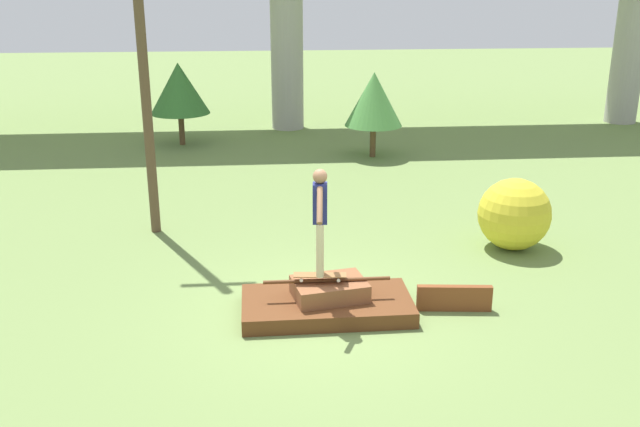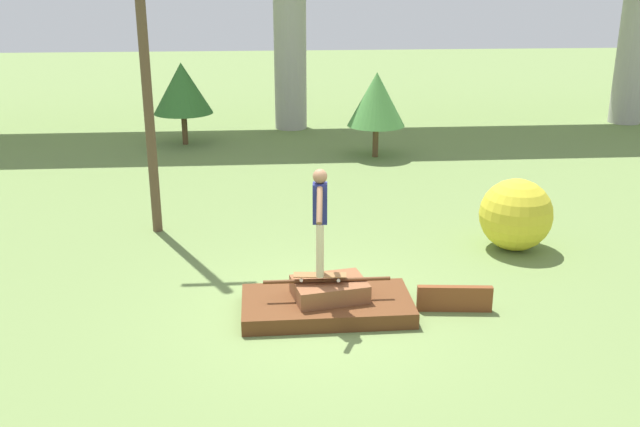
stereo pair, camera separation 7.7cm
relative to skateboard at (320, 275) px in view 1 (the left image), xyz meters
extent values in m
plane|color=olive|center=(0.11, 0.03, -0.68)|extent=(80.00, 80.00, 0.00)
cube|color=#5B3319|center=(0.11, 0.03, -0.55)|extent=(2.73, 1.40, 0.26)
cube|color=brown|center=(0.16, 0.08, -0.28)|extent=(1.27, 1.00, 0.29)
cylinder|color=#5B3319|center=(0.11, 0.03, -0.10)|extent=(2.02, 0.06, 0.06)
cube|color=brown|center=(2.17, -0.04, -0.47)|extent=(1.21, 0.24, 0.43)
cube|color=brown|center=(0.00, 0.00, 0.01)|extent=(0.85, 0.28, 0.01)
cylinder|color=silver|center=(0.30, 0.06, -0.05)|extent=(0.06, 0.04, 0.05)
cylinder|color=silver|center=(0.28, -0.11, -0.05)|extent=(0.06, 0.04, 0.05)
cylinder|color=silver|center=(-0.28, 0.11, -0.05)|extent=(0.06, 0.04, 0.05)
cylinder|color=silver|center=(-0.30, -0.06, -0.05)|extent=(0.06, 0.04, 0.05)
cylinder|color=#C6B78E|center=(0.01, 0.08, 0.45)|extent=(0.12, 0.12, 0.87)
cylinder|color=#C6B78E|center=(-0.01, -0.08, 0.45)|extent=(0.12, 0.12, 0.87)
cube|color=#191E51|center=(0.00, 0.00, 1.20)|extent=(0.24, 0.23, 0.63)
sphere|color=brown|center=(0.00, 0.00, 1.62)|extent=(0.22, 0.22, 0.22)
cylinder|color=brown|center=(0.03, 0.33, 1.27)|extent=(0.14, 0.52, 0.47)
cylinder|color=brown|center=(-0.03, -0.33, 1.27)|extent=(0.14, 0.52, 0.47)
cylinder|color=#A8A59E|center=(0.11, 14.39, 2.56)|extent=(1.10, 1.10, 6.49)
cylinder|color=#A8A59E|center=(12.21, 14.39, 2.56)|extent=(1.10, 1.10, 6.49)
cylinder|color=brown|center=(-3.13, 4.15, 3.43)|extent=(0.20, 0.20, 8.23)
cylinder|color=brown|center=(-3.34, 12.15, -0.18)|extent=(0.18, 0.18, 1.00)
cone|color=#336B2D|center=(-3.34, 12.15, 1.10)|extent=(1.84, 1.84, 1.57)
cylinder|color=brown|center=(2.43, 10.09, -0.21)|extent=(0.17, 0.17, 0.93)
cone|color=#4C8E42|center=(2.43, 10.09, 1.03)|extent=(1.68, 1.68, 1.55)
sphere|color=gold|center=(4.04, 2.55, 0.03)|extent=(1.42, 1.42, 1.42)
camera|label=1|loc=(-0.88, -10.25, 4.54)|focal=40.00mm
camera|label=2|loc=(-0.81, -10.26, 4.54)|focal=40.00mm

